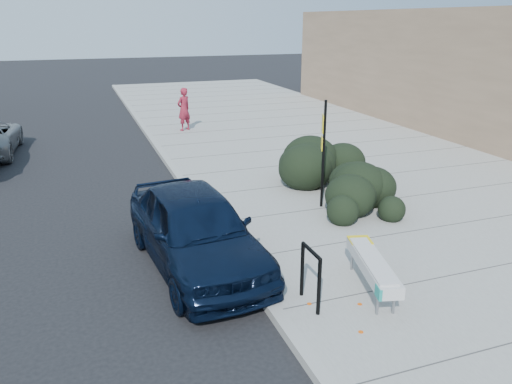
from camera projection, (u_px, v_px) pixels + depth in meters
ground at (239, 266)px, 10.08m from camera, size 120.00×120.00×0.00m
sidewalk_near at (355, 169)px, 16.30m from camera, size 11.20×50.00×0.15m
curb_near at (186, 188)px, 14.50m from camera, size 0.22×50.00×0.17m
bench at (372, 265)px, 8.74m from camera, size 0.93×2.06×0.61m
bike_rack at (311, 272)px, 8.25m from camera, size 0.07×0.71×1.02m
sign_post at (323, 148)px, 12.37m from camera, size 0.16×0.30×2.73m
hedge at (342, 165)px, 13.52m from camera, size 2.61×4.57×1.64m
sedan_navy at (196, 229)px, 9.84m from camera, size 2.35×4.89×1.61m
pedestrian at (184, 109)px, 21.41m from camera, size 0.80×0.72×1.83m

